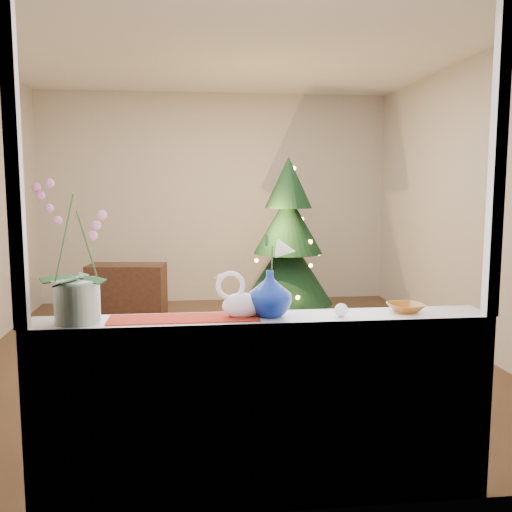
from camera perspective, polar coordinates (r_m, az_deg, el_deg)
The scene contains 17 objects.
ground at distance 5.25m, azimuth -2.63°, elevation -9.89°, with size 5.00×5.00×0.00m, color #392517.
wall_back at distance 7.51m, azimuth -4.06°, elevation 5.76°, with size 4.50×0.10×2.70m, color beige.
wall_front at distance 2.53m, azimuth 1.23°, elevation 2.73°, with size 4.50×0.10×2.70m, color beige.
wall_right at distance 5.64m, azimuth 20.82°, elevation 4.79°, with size 0.10×5.00×2.70m, color beige.
ceiling at distance 5.14m, azimuth -2.82°, elevation 20.20°, with size 5.00×5.00×0.00m, color white.
window_apron at distance 2.80m, azimuth 1.06°, elevation -16.13°, with size 2.20×0.08×0.88m, color white.
windowsill at distance 2.73m, azimuth 0.83°, elevation -6.49°, with size 2.20×0.26×0.04m, color white.
window_frame at distance 2.56m, azimuth 1.16°, elevation 10.62°, with size 2.22×0.06×1.60m, color white, non-canonical shape.
runner at distance 2.71m, azimuth -7.22°, elevation -6.19°, with size 0.70×0.20×0.01m, color maroon.
orchid_pot at distance 2.69m, azimuth -17.64°, elevation 0.40°, with size 0.22×0.22×0.65m, color beige, non-canonical shape.
swan at distance 2.69m, azimuth -1.46°, elevation -3.98°, with size 0.25×0.11×0.21m, color white, non-canonical shape.
blue_vase at distance 2.72m, azimuth 1.38°, elevation -3.41°, with size 0.24×0.24×0.25m, color navy.
lily at distance 2.68m, azimuth 1.40°, elevation 1.24°, with size 0.14×0.08×0.19m, color silver, non-canonical shape.
paperweight at distance 2.75m, azimuth 8.51°, elevation -5.36°, with size 0.06×0.06×0.06m, color white.
amber_dish at distance 2.92m, azimuth 14.72°, elevation -5.07°, with size 0.15×0.15×0.04m, color #985518.
xmas_tree at distance 6.35m, azimuth 3.22°, elevation 1.59°, with size 1.01×1.01×1.84m, color black, non-canonical shape.
side_table at distance 6.65m, azimuth -12.77°, elevation -3.56°, with size 0.85×0.43×0.64m, color black.
Camera 1 is at (-0.35, -5.00, 1.55)m, focal length 40.00 mm.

